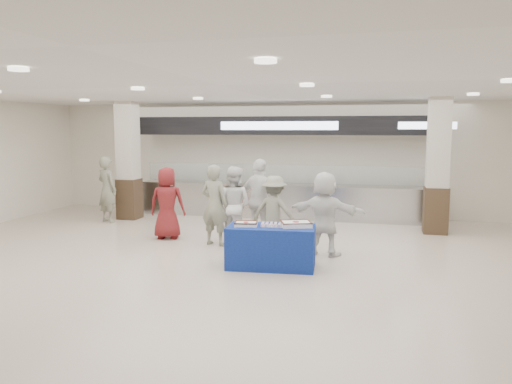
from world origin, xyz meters
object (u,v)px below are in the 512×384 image
(chef_short, at_px, (260,201))
(soldier_b, at_px, (274,211))
(sheet_cake_right, at_px, (296,224))
(chef_tall, at_px, (233,205))
(cupcake_tray, at_px, (273,225))
(civilian_maroon, at_px, (167,203))
(sheet_cake_left, at_px, (246,223))
(soldier_bg, at_px, (107,190))
(display_table, at_px, (271,247))
(soldier_a, at_px, (215,205))
(civilian_white, at_px, (325,214))

(chef_short, distance_m, soldier_b, 0.53)
(sheet_cake_right, bearing_deg, chef_tall, 135.82)
(cupcake_tray, distance_m, civilian_maroon, 3.34)
(sheet_cake_left, height_order, soldier_bg, soldier_bg)
(display_table, height_order, soldier_a, soldier_a)
(sheet_cake_left, height_order, civilian_maroon, civilian_maroon)
(civilian_white, bearing_deg, display_table, 67.21)
(sheet_cake_right, bearing_deg, soldier_a, 145.85)
(cupcake_tray, xyz_separation_m, soldier_bg, (-5.19, 3.25, 0.09))
(soldier_b, bearing_deg, civilian_maroon, 4.48)
(chef_short, xyz_separation_m, soldier_b, (0.38, -0.32, -0.16))
(soldier_a, bearing_deg, civilian_maroon, -2.71)
(sheet_cake_right, bearing_deg, cupcake_tray, -164.65)
(soldier_a, height_order, chef_short, chef_short)
(display_table, bearing_deg, sheet_cake_right, 5.29)
(sheet_cake_right, relative_size, soldier_a, 0.36)
(cupcake_tray, distance_m, civilian_white, 1.38)
(display_table, relative_size, sheet_cake_right, 2.49)
(civilian_maroon, distance_m, chef_tall, 1.59)
(sheet_cake_right, height_order, soldier_a, soldier_a)
(civilian_maroon, distance_m, soldier_b, 2.51)
(sheet_cake_left, bearing_deg, soldier_bg, 144.93)
(chef_tall, height_order, chef_short, chef_short)
(display_table, bearing_deg, civilian_maroon, 142.73)
(sheet_cake_left, bearing_deg, chef_tall, 113.42)
(sheet_cake_left, distance_m, soldier_a, 1.84)
(cupcake_tray, height_order, civilian_maroon, civilian_maroon)
(display_table, height_order, sheet_cake_left, sheet_cake_left)
(display_table, bearing_deg, chef_tall, 120.80)
(soldier_b, height_order, soldier_bg, soldier_bg)
(sheet_cake_left, height_order, sheet_cake_right, sheet_cake_right)
(soldier_b, xyz_separation_m, civilian_white, (1.11, -0.46, 0.08))
(chef_short, height_order, civilian_white, chef_short)
(sheet_cake_left, distance_m, cupcake_tray, 0.49)
(civilian_maroon, height_order, civilian_white, civilian_white)
(chef_tall, bearing_deg, sheet_cake_right, 144.72)
(chef_short, xyz_separation_m, civilian_white, (1.49, -0.78, -0.09))
(civilian_white, bearing_deg, soldier_a, 6.85)
(sheet_cake_left, relative_size, civilian_maroon, 0.28)
(cupcake_tray, relative_size, soldier_bg, 0.24)
(sheet_cake_left, relative_size, soldier_bg, 0.26)
(soldier_bg, bearing_deg, civilian_maroon, 171.10)
(display_table, height_order, civilian_white, civilian_white)
(sheet_cake_right, bearing_deg, chef_short, 121.09)
(civilian_maroon, relative_size, chef_short, 0.89)
(sheet_cake_left, bearing_deg, civilian_white, 42.69)
(display_table, distance_m, civilian_white, 1.45)
(display_table, distance_m, sheet_cake_right, 0.61)
(sheet_cake_right, height_order, civilian_white, civilian_white)
(soldier_a, height_order, chef_tall, soldier_a)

